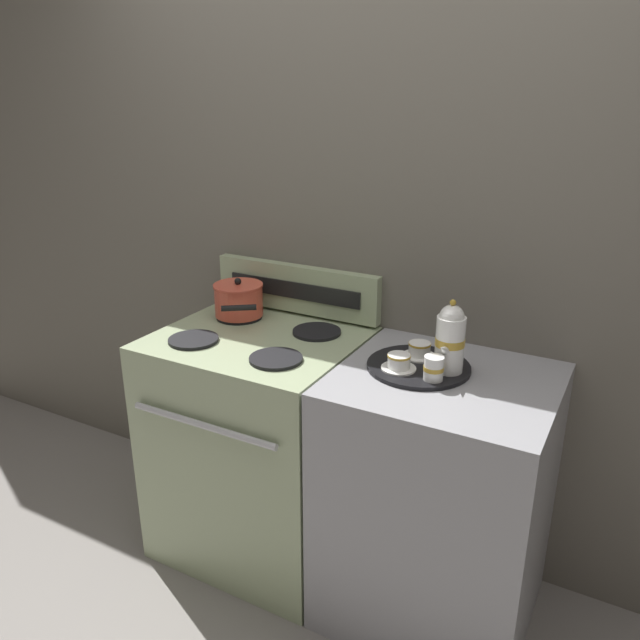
{
  "coord_description": "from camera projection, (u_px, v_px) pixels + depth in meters",
  "views": [
    {
      "loc": [
        0.89,
        -1.77,
        1.79
      ],
      "look_at": [
        -0.13,
        0.09,
        1.0
      ],
      "focal_mm": 35.0,
      "sensor_mm": 36.0,
      "label": 1
    }
  ],
  "objects": [
    {
      "name": "creamer_jug",
      "position": [
        434.0,
        368.0,
        1.93
      ],
      "size": [
        0.06,
        0.06,
        0.08
      ],
      "color": "white",
      "rests_on": "serving_tray"
    },
    {
      "name": "serving_tray",
      "position": [
        418.0,
        366.0,
        2.06
      ],
      "size": [
        0.34,
        0.34,
        0.01
      ],
      "color": "black",
      "rests_on": "side_counter"
    },
    {
      "name": "teacup_left",
      "position": [
        399.0,
        362.0,
        2.01
      ],
      "size": [
        0.11,
        0.11,
        0.05
      ],
      "color": "white",
      "rests_on": "serving_tray"
    },
    {
      "name": "stove",
      "position": [
        260.0,
        444.0,
        2.48
      ],
      "size": [
        0.74,
        0.67,
        0.93
      ],
      "color": "#9EAD84",
      "rests_on": "ground"
    },
    {
      "name": "saucepan",
      "position": [
        239.0,
        300.0,
        2.49
      ],
      "size": [
        0.25,
        0.28,
        0.15
      ],
      "color": "#D14C38",
      "rests_on": "stove"
    },
    {
      "name": "teacup_right",
      "position": [
        419.0,
        350.0,
        2.11
      ],
      "size": [
        0.11,
        0.11,
        0.05
      ],
      "color": "white",
      "rests_on": "serving_tray"
    },
    {
      "name": "ground_plane",
      "position": [
        338.0,
        568.0,
        2.48
      ],
      "size": [
        6.0,
        6.0,
        0.0
      ],
      "primitive_type": "plane",
      "color": "gray"
    },
    {
      "name": "wall_back",
      "position": [
        382.0,
        281.0,
        2.38
      ],
      "size": [
        6.0,
        0.05,
        2.2
      ],
      "color": "#666056",
      "rests_on": "ground"
    },
    {
      "name": "control_panel",
      "position": [
        296.0,
        288.0,
        2.52
      ],
      "size": [
        0.73,
        0.05,
        0.19
      ],
      "color": "#9EAD84",
      "rests_on": "stove"
    },
    {
      "name": "teapot",
      "position": [
        450.0,
        338.0,
        1.97
      ],
      "size": [
        0.09,
        0.15,
        0.24
      ],
      "color": "white",
      "rests_on": "serving_tray"
    },
    {
      "name": "side_counter",
      "position": [
        437.0,
        499.0,
        2.15
      ],
      "size": [
        0.7,
        0.64,
        0.92
      ],
      "color": "#939399",
      "rests_on": "ground"
    }
  ]
}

